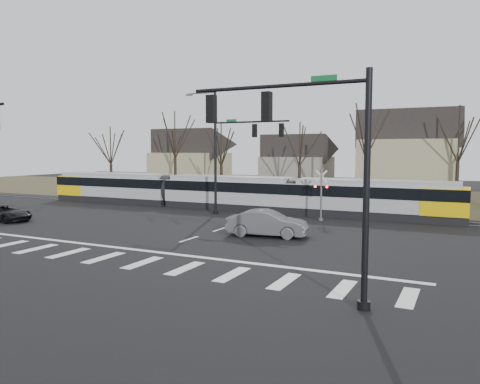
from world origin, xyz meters
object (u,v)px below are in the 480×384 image
at_px(suv, 6,213).
at_px(rail_crossing_signal, 321,196).
at_px(sedan, 267,223).
at_px(tram, 229,191).

relative_size(suv, rail_crossing_signal, 1.12).
bearing_deg(suv, sedan, -79.04).
xyz_separation_m(sedan, suv, (-20.31, -2.81, -0.21)).
bearing_deg(suv, rail_crossing_signal, -60.46).
bearing_deg(suv, tram, -37.40).
distance_m(sedan, suv, 20.51).
height_order(tram, rail_crossing_signal, rail_crossing_signal).
distance_m(suv, rail_crossing_signal, 23.98).
xyz_separation_m(tram, sedan, (8.47, -11.06, -0.82)).
xyz_separation_m(tram, rail_crossing_signal, (9.59, -3.21, 0.25)).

